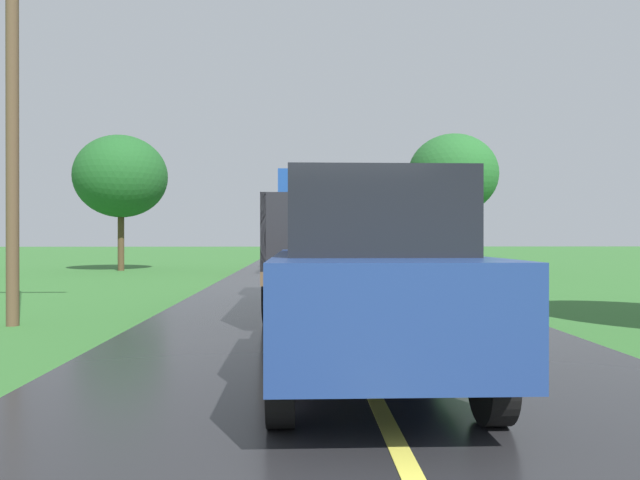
% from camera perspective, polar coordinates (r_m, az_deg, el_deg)
% --- Properties ---
extents(banana_truck_near, '(2.38, 5.82, 2.80)m').
position_cam_1_polar(banana_truck_near, '(11.69, 1.04, 0.34)').
color(banana_truck_near, '#2D2D30').
rests_on(banana_truck_near, road_surface).
extents(banana_truck_far, '(2.38, 5.81, 2.80)m').
position_cam_1_polar(banana_truck_far, '(24.67, -1.68, 0.23)').
color(banana_truck_far, '#2D2D30').
rests_on(banana_truck_far, road_surface).
extents(utility_pole_roadside, '(2.58, 0.20, 7.68)m').
position_cam_1_polar(utility_pole_roadside, '(11.09, -28.16, 14.61)').
color(utility_pole_roadside, brown).
rests_on(utility_pole_roadside, ground).
extents(roadside_tree_mid_right, '(3.71, 3.71, 5.78)m').
position_cam_1_polar(roadside_tree_mid_right, '(24.72, 13.00, 6.33)').
color(roadside_tree_mid_right, '#4C3823').
rests_on(roadside_tree_mid_right, ground).
extents(roadside_tree_far_left, '(4.07, 4.07, 6.04)m').
position_cam_1_polar(roadside_tree_far_left, '(27.31, -19.10, 5.95)').
color(roadside_tree_far_left, '#4C3823').
rests_on(roadside_tree_far_left, ground).
extents(following_car, '(1.74, 4.10, 1.92)m').
position_cam_1_polar(following_car, '(5.42, 4.71, -3.76)').
color(following_car, navy).
rests_on(following_car, road_surface).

